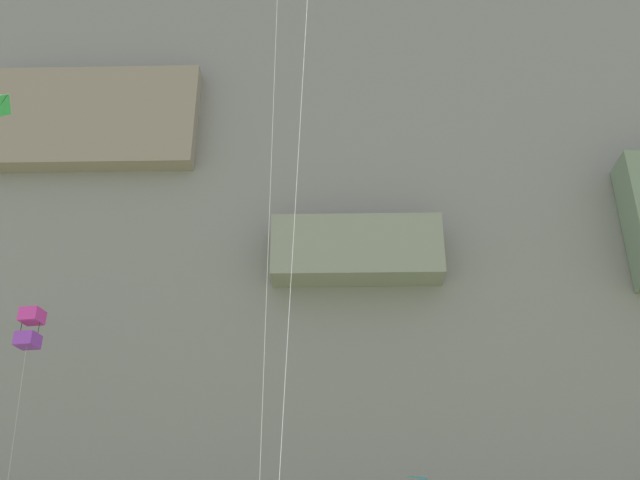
# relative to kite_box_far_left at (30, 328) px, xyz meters

# --- Properties ---
(cliff_face) EXTENTS (180.00, 25.40, 71.84)m
(cliff_face) POSITION_rel_kite_box_far_left_xyz_m (18.56, 17.22, 19.98)
(cliff_face) COLOR slate
(cliff_face) RESTS_ON ground
(kite_box_far_left) EXTENTS (3.18, 4.84, 17.03)m
(kite_box_far_left) POSITION_rel_kite_box_far_left_xyz_m (0.00, 0.00, 0.00)
(kite_box_far_left) COLOR #CC3399
(kite_box_far_left) RESTS_ON ground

